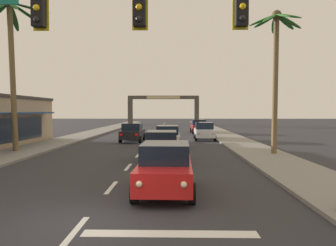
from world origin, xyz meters
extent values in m
plane|color=#2D2D33|center=(0.00, 0.00, 0.00)|extent=(220.00, 220.00, 0.00)
cube|color=gray|center=(7.80, 20.00, 0.07)|extent=(3.20, 110.00, 0.14)
cube|color=gray|center=(-7.80, 20.00, 0.07)|extent=(3.20, 110.00, 0.14)
cube|color=silver|center=(0.00, -0.47, 0.00)|extent=(0.16, 2.00, 0.01)
cube|color=silver|center=(0.00, 3.92, 0.00)|extent=(0.16, 2.00, 0.01)
cube|color=silver|center=(0.00, 8.30, 0.00)|extent=(0.16, 2.00, 0.01)
cube|color=silver|center=(0.00, 12.69, 0.00)|extent=(0.16, 2.00, 0.01)
cube|color=silver|center=(0.00, 17.07, 0.00)|extent=(0.16, 2.00, 0.01)
cube|color=silver|center=(0.00, 21.45, 0.00)|extent=(0.16, 2.00, 0.01)
cube|color=silver|center=(0.00, 25.84, 0.00)|extent=(0.16, 2.00, 0.01)
cube|color=silver|center=(0.00, 30.22, 0.00)|extent=(0.16, 2.00, 0.01)
cube|color=silver|center=(0.00, 34.60, 0.00)|extent=(0.16, 2.00, 0.01)
cube|color=silver|center=(0.00, 38.99, 0.00)|extent=(0.16, 2.00, 0.01)
cube|color=silver|center=(0.00, 43.37, 0.00)|extent=(0.16, 2.00, 0.01)
cube|color=silver|center=(0.00, 47.75, 0.00)|extent=(0.16, 2.00, 0.01)
cube|color=silver|center=(0.00, 52.14, 0.00)|extent=(0.16, 2.00, 0.01)
cube|color=silver|center=(0.00, 56.52, 0.00)|extent=(0.16, 2.00, 0.01)
cube|color=silver|center=(0.00, 60.91, 0.00)|extent=(0.16, 2.00, 0.01)
cube|color=silver|center=(0.00, 65.29, 0.00)|extent=(0.16, 2.00, 0.01)
cube|color=silver|center=(0.00, 69.67, 0.00)|extent=(0.16, 2.00, 0.01)
cube|color=silver|center=(2.20, -0.60, 0.00)|extent=(4.00, 0.44, 0.01)
cube|color=black|center=(4.04, 0.73, 5.46)|extent=(0.32, 0.26, 0.92)
sphere|color=yellow|center=(4.04, 0.59, 5.46)|extent=(0.17, 0.17, 0.17)
sphere|color=black|center=(4.04, 0.59, 5.16)|extent=(0.17, 0.17, 0.17)
cube|color=yellow|center=(4.04, 0.90, 5.46)|extent=(0.42, 0.03, 1.04)
cube|color=black|center=(1.38, 0.73, 5.46)|extent=(0.32, 0.26, 0.92)
sphere|color=yellow|center=(1.38, 0.59, 5.46)|extent=(0.17, 0.17, 0.17)
sphere|color=black|center=(1.38, 0.59, 5.16)|extent=(0.17, 0.17, 0.17)
cube|color=yellow|center=(1.38, 0.90, 5.46)|extent=(0.42, 0.03, 1.04)
cube|color=black|center=(-1.28, 0.73, 5.46)|extent=(0.32, 0.26, 0.92)
sphere|color=yellow|center=(-1.28, 0.59, 5.46)|extent=(0.17, 0.17, 0.17)
sphere|color=black|center=(-1.28, 0.59, 5.16)|extent=(0.17, 0.17, 0.17)
cube|color=yellow|center=(-1.28, 0.90, 5.46)|extent=(0.42, 0.03, 1.04)
cube|color=red|center=(1.99, 3.23, 0.68)|extent=(1.85, 4.34, 0.72)
cube|color=black|center=(1.99, 3.38, 1.36)|extent=(1.65, 2.23, 0.64)
cylinder|color=black|center=(2.82, 1.80, 0.32)|extent=(0.23, 0.64, 0.64)
cylinder|color=black|center=(1.09, 1.83, 0.32)|extent=(0.23, 0.64, 0.64)
cylinder|color=black|center=(2.88, 4.63, 0.32)|extent=(0.23, 0.64, 0.64)
cylinder|color=black|center=(1.15, 4.67, 0.32)|extent=(0.23, 0.64, 0.64)
sphere|color=#F9EFC6|center=(2.56, 1.05, 0.76)|extent=(0.18, 0.18, 0.18)
sphere|color=#F9EFC6|center=(1.32, 1.08, 0.76)|extent=(0.18, 0.18, 0.18)
cube|color=red|center=(2.69, 5.38, 0.78)|extent=(0.24, 0.07, 0.20)
cube|color=red|center=(1.37, 5.41, 0.78)|extent=(0.24, 0.07, 0.20)
cube|color=maroon|center=(1.59, 9.94, 0.68)|extent=(1.81, 4.32, 0.72)
cube|color=black|center=(1.59, 10.09, 1.36)|extent=(1.62, 2.22, 0.64)
cylinder|color=black|center=(2.47, 8.53, 0.32)|extent=(0.23, 0.64, 0.64)
cylinder|color=black|center=(0.74, 8.51, 0.32)|extent=(0.23, 0.64, 0.64)
cylinder|color=black|center=(2.44, 11.37, 0.32)|extent=(0.23, 0.64, 0.64)
cylinder|color=black|center=(0.71, 11.35, 0.32)|extent=(0.23, 0.64, 0.64)
sphere|color=#F9EFC6|center=(2.23, 7.78, 0.76)|extent=(0.18, 0.18, 0.18)
sphere|color=#F9EFC6|center=(0.99, 7.76, 0.76)|extent=(0.18, 0.18, 0.18)
cube|color=red|center=(2.23, 12.11, 0.78)|extent=(0.24, 0.06, 0.20)
cube|color=red|center=(0.91, 12.09, 0.78)|extent=(0.24, 0.06, 0.20)
cube|color=silver|center=(1.77, 16.65, 0.68)|extent=(1.79, 4.31, 0.72)
cube|color=black|center=(1.77, 16.80, 1.36)|extent=(1.62, 2.21, 0.64)
cylinder|color=black|center=(2.64, 15.23, 0.32)|extent=(0.22, 0.64, 0.64)
cylinder|color=black|center=(0.92, 15.22, 0.32)|extent=(0.22, 0.64, 0.64)
cylinder|color=black|center=(2.62, 18.07, 0.32)|extent=(0.22, 0.64, 0.64)
cylinder|color=black|center=(0.90, 18.06, 0.32)|extent=(0.22, 0.64, 0.64)
sphere|color=#F9EFC6|center=(2.41, 14.48, 0.76)|extent=(0.18, 0.18, 0.18)
sphere|color=#F9EFC6|center=(1.17, 14.47, 0.76)|extent=(0.18, 0.18, 0.18)
cube|color=red|center=(2.42, 18.81, 0.78)|extent=(0.24, 0.06, 0.20)
cube|color=red|center=(1.10, 18.80, 0.78)|extent=(0.24, 0.06, 0.20)
cube|color=black|center=(-1.52, 22.03, 0.68)|extent=(1.86, 4.34, 0.72)
cube|color=black|center=(-1.53, 21.88, 1.36)|extent=(1.65, 2.24, 0.64)
cylinder|color=black|center=(-2.35, 23.47, 0.32)|extent=(0.24, 0.65, 0.64)
cylinder|color=black|center=(-0.63, 23.43, 0.32)|extent=(0.24, 0.65, 0.64)
cylinder|color=black|center=(-2.42, 20.63, 0.32)|extent=(0.24, 0.65, 0.64)
cylinder|color=black|center=(-0.69, 20.59, 0.32)|extent=(0.24, 0.65, 0.64)
sphere|color=#B2B2AD|center=(-2.09, 24.22, 0.76)|extent=(0.18, 0.18, 0.18)
sphere|color=#B2B2AD|center=(-0.85, 24.19, 0.76)|extent=(0.18, 0.18, 0.18)
cube|color=red|center=(-2.23, 19.89, 0.78)|extent=(0.24, 0.07, 0.20)
cube|color=red|center=(-0.91, 19.86, 0.78)|extent=(0.24, 0.07, 0.20)
cube|color=silver|center=(5.14, 23.87, 0.68)|extent=(1.81, 4.32, 0.72)
cube|color=black|center=(5.14, 24.02, 1.36)|extent=(1.62, 2.22, 0.64)
cylinder|color=black|center=(5.99, 22.44, 0.32)|extent=(0.23, 0.64, 0.64)
cylinder|color=black|center=(4.26, 22.46, 0.32)|extent=(0.23, 0.64, 0.64)
cylinder|color=black|center=(6.02, 25.28, 0.32)|extent=(0.23, 0.64, 0.64)
cylinder|color=black|center=(4.29, 25.30, 0.32)|extent=(0.23, 0.64, 0.64)
sphere|color=#B2B2AD|center=(5.74, 21.69, 0.76)|extent=(0.18, 0.18, 0.18)
sphere|color=#B2B2AD|center=(4.50, 21.71, 0.76)|extent=(0.18, 0.18, 0.18)
cube|color=red|center=(5.82, 26.02, 0.78)|extent=(0.24, 0.06, 0.20)
cube|color=red|center=(4.50, 26.04, 0.78)|extent=(0.24, 0.06, 0.20)
cube|color=maroon|center=(5.31, 33.71, 0.68)|extent=(1.89, 4.35, 0.72)
cube|color=black|center=(5.30, 33.86, 1.36)|extent=(1.67, 2.25, 0.64)
cylinder|color=black|center=(6.21, 32.32, 0.32)|extent=(0.24, 0.65, 0.64)
cylinder|color=black|center=(4.49, 32.27, 0.32)|extent=(0.24, 0.65, 0.64)
cylinder|color=black|center=(6.13, 35.15, 0.32)|extent=(0.24, 0.65, 0.64)
cylinder|color=black|center=(4.40, 35.10, 0.32)|extent=(0.24, 0.65, 0.64)
sphere|color=#B2B2AD|center=(5.99, 31.56, 0.76)|extent=(0.18, 0.18, 0.18)
sphere|color=#B2B2AD|center=(4.75, 31.52, 0.76)|extent=(0.18, 0.18, 0.18)
cube|color=red|center=(5.90, 35.89, 0.78)|extent=(0.24, 0.07, 0.20)
cube|color=red|center=(4.58, 35.85, 0.78)|extent=(0.24, 0.07, 0.20)
cylinder|color=brown|center=(-8.38, 13.72, 4.89)|extent=(0.63, 0.36, 9.79)
ellipsoid|color=#1E5123|center=(-7.29, 14.00, 9.60)|extent=(2.58, 0.95, 0.70)
ellipsoid|color=#1E5123|center=(-7.72, 14.58, 9.34)|extent=(1.93, 2.02, 1.23)
ellipsoid|color=#1E5123|center=(-8.75, 14.79, 9.19)|extent=(0.87, 2.29, 1.51)
ellipsoid|color=#1E5123|center=(-7.81, 12.77, 9.37)|extent=(1.77, 2.18, 1.17)
sphere|color=#4C4223|center=(-8.52, 13.72, 9.84)|extent=(0.60, 0.60, 0.60)
cylinder|color=brown|center=(8.53, 12.73, 4.31)|extent=(0.40, 0.33, 8.63)
ellipsoid|color=#2D702D|center=(9.38, 12.90, 8.32)|extent=(1.77, 0.73, 0.93)
ellipsoid|color=#2D702D|center=(9.26, 13.24, 8.38)|extent=(1.66, 1.36, 0.82)
ellipsoid|color=#2D702D|center=(8.71, 13.55, 8.32)|extent=(0.70, 1.77, 0.92)
ellipsoid|color=#2D702D|center=(8.05, 13.47, 8.50)|extent=(1.37, 1.73, 0.59)
ellipsoid|color=#2D702D|center=(7.71, 12.75, 8.37)|extent=(1.77, 0.43, 0.83)
ellipsoid|color=#2D702D|center=(7.99, 12.12, 8.33)|extent=(1.49, 1.53, 0.91)
ellipsoid|color=#2D702D|center=(8.70, 11.87, 8.41)|extent=(0.67, 1.83, 0.76)
ellipsoid|color=#2D702D|center=(9.07, 12.02, 8.42)|extent=(1.36, 1.70, 0.74)
sphere|color=#4C4223|center=(8.57, 12.73, 8.67)|extent=(0.60, 0.60, 0.60)
cube|color=#423D38|center=(-6.72, 59.15, 2.57)|extent=(0.90, 0.90, 5.15)
cube|color=#423D38|center=(6.72, 59.15, 2.57)|extent=(0.90, 0.90, 5.15)
cube|color=#423D38|center=(0.00, 59.15, 5.50)|extent=(14.34, 0.60, 0.70)
cube|color=tan|center=(0.00, 58.83, 5.50)|extent=(6.72, 0.08, 0.56)
camera|label=1|loc=(2.31, -8.03, 2.79)|focal=35.54mm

